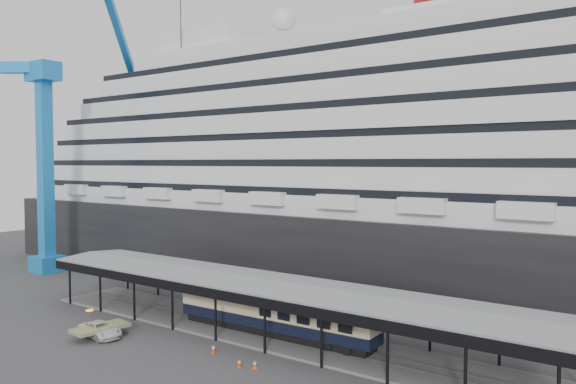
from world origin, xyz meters
name	(u,v)px	position (x,y,z in m)	size (l,w,h in m)	color
ground	(233,349)	(0.00, 0.00, 0.00)	(200.00, 200.00, 0.00)	#3D3D40
cruise_ship	(394,148)	(0.05, 32.00, 18.35)	(130.00, 30.00, 43.90)	black
platform_canopy	(268,311)	(0.00, 5.00, 2.36)	(56.00, 9.18, 5.30)	slate
crane_blue	(52,139)	(-45.11, 10.62, 19.96)	(22.63, 19.19, 47.60)	#1C7ED5
port_truck	(100,330)	(-12.41, -4.69, 0.70)	(2.32, 5.04, 1.40)	silver
pullman_carriage	(274,310)	(0.76, 5.00, 2.54)	(21.25, 3.28, 20.80)	black
traffic_cone_left	(213,349)	(-0.64, -1.76, 0.41)	(0.45, 0.45, 0.82)	red
traffic_cone_mid	(255,364)	(4.56, -2.49, 0.37)	(0.51, 0.51, 0.75)	#F64E0D
traffic_cone_right	(239,363)	(3.33, -2.95, 0.36)	(0.48, 0.48, 0.73)	red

